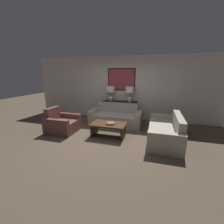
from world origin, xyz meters
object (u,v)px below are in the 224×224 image
object	(u,v)px
table_lamp_right	(130,91)
couch_by_back_wall	(116,117)
armchair_near_back_wall	(62,124)
coffee_table	(109,127)
table_lamp_left	(111,90)
couch_by_side	(166,131)
console_table	(120,110)
decorative_bowl	(111,123)

from	to	relation	value
table_lamp_right	couch_by_back_wall	world-z (taller)	table_lamp_right
table_lamp_right	armchair_near_back_wall	world-z (taller)	table_lamp_right
coffee_table	armchair_near_back_wall	world-z (taller)	armchair_near_back_wall
table_lamp_left	couch_by_back_wall	bearing A→B (deg)	-57.18
couch_by_side	coffee_table	world-z (taller)	couch_by_side
console_table	couch_by_back_wall	xyz separation A→B (m)	(0.00, -0.63, -0.14)
decorative_bowl	couch_by_side	bearing A→B (deg)	8.01
console_table	table_lamp_left	distance (m)	0.94
console_table	decorative_bowl	xyz separation A→B (m)	(0.15, -1.85, 0.04)
table_lamp_left	table_lamp_right	world-z (taller)	same
armchair_near_back_wall	table_lamp_right	bearing A→B (deg)	43.39
couch_by_side	armchair_near_back_wall	bearing A→B (deg)	-175.45
couch_by_side	armchair_near_back_wall	xyz separation A→B (m)	(-3.39, -0.27, -0.00)
table_lamp_left	decorative_bowl	size ratio (longest dim) A/B	2.22
table_lamp_left	armchair_near_back_wall	world-z (taller)	table_lamp_left
couch_by_side	decorative_bowl	bearing A→B (deg)	-171.99
console_table	couch_by_side	xyz separation A→B (m)	(1.80, -1.62, -0.14)
console_table	table_lamp_left	size ratio (longest dim) A/B	2.30
table_lamp_left	table_lamp_right	bearing A→B (deg)	0.00
couch_by_side	table_lamp_left	bearing A→B (deg)	143.80
armchair_near_back_wall	couch_by_back_wall	bearing A→B (deg)	38.31
couch_by_side	decorative_bowl	size ratio (longest dim) A/B	7.10
table_lamp_left	couch_by_back_wall	xyz separation A→B (m)	(0.41, -0.63, -0.98)
couch_by_back_wall	armchair_near_back_wall	bearing A→B (deg)	-141.69
table_lamp_left	table_lamp_right	size ratio (longest dim) A/B	1.00
table_lamp_left	armchair_near_back_wall	bearing A→B (deg)	-122.02
coffee_table	decorative_bowl	size ratio (longest dim) A/B	3.97
table_lamp_left	armchair_near_back_wall	distance (m)	2.43
table_lamp_left	table_lamp_right	distance (m)	0.82
console_table	decorative_bowl	bearing A→B (deg)	-85.28
couch_by_back_wall	armchair_near_back_wall	distance (m)	2.02
coffee_table	armchair_near_back_wall	bearing A→B (deg)	-177.78
console_table	table_lamp_right	size ratio (longest dim) A/B	2.30
table_lamp_left	coffee_table	world-z (taller)	table_lamp_left
table_lamp_right	coffee_table	size ratio (longest dim) A/B	0.56
table_lamp_left	couch_by_back_wall	distance (m)	1.24
table_lamp_right	couch_by_back_wall	size ratio (longest dim) A/B	0.31
decorative_bowl	armchair_near_back_wall	xyz separation A→B (m)	(-1.74, -0.04, -0.17)
console_table	armchair_near_back_wall	distance (m)	2.47
console_table	armchair_near_back_wall	bearing A→B (deg)	-130.08
coffee_table	armchair_near_back_wall	distance (m)	1.67
table_lamp_right	table_lamp_left	bearing A→B (deg)	180.00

